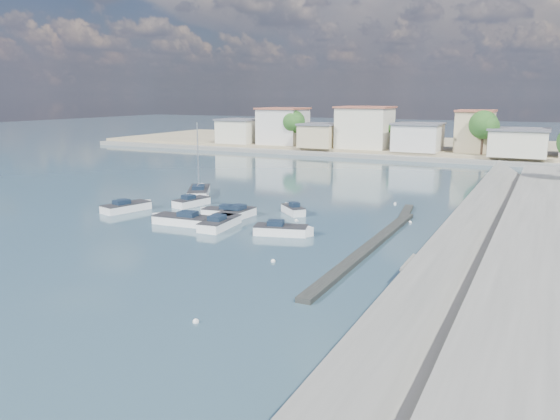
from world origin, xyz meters
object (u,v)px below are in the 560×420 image
motorboat_e (128,207)px  motorboat_f (292,210)px  motorboat_d (221,213)px  motorboat_b (193,202)px  motorboat_c (180,220)px  motorboat_a (221,223)px  sailboat (199,191)px  motorboat_h (284,231)px  motorboat_g (233,215)px

motorboat_e → motorboat_f: same height
motorboat_d → motorboat_b: bearing=149.8°
motorboat_c → motorboat_d: 4.79m
motorboat_a → motorboat_d: bearing=122.8°
motorboat_b → sailboat: 6.90m
motorboat_b → sailboat: (-3.34, 6.03, 0.03)m
motorboat_d → motorboat_c: bearing=-111.1°
motorboat_a → motorboat_c: (-4.17, -0.68, 0.00)m
motorboat_f → motorboat_d: bearing=-142.6°
motorboat_b → motorboat_h: (14.73, -7.16, 0.00)m
motorboat_h → sailboat: size_ratio=0.58×
motorboat_h → sailboat: bearing=143.9°
sailboat → motorboat_c: bearing=-61.9°
motorboat_a → motorboat_e: same height
motorboat_d → sailboat: (-9.15, 9.42, 0.03)m
sailboat → motorboat_e: bearing=-96.0°
motorboat_h → sailboat: (-18.07, 13.19, 0.03)m
motorboat_a → motorboat_b: bearing=139.0°
motorboat_g → motorboat_b: bearing=153.2°
motorboat_c → motorboat_h: same height
motorboat_c → motorboat_g: (3.45, 4.05, 0.00)m
motorboat_f → motorboat_h: 8.81m
motorboat_c → motorboat_h: size_ratio=1.20×
motorboat_a → motorboat_d: same height
motorboat_a → motorboat_g: bearing=102.1°
motorboat_b → sailboat: sailboat is taller
motorboat_b → motorboat_d: size_ratio=1.05×
motorboat_b → motorboat_f: same height
motorboat_e → sailboat: bearing=84.0°
motorboat_a → motorboat_e: bearing=171.8°
motorboat_b → motorboat_g: (7.53, -3.81, 0.00)m
motorboat_d → motorboat_e: 10.53m
motorboat_a → motorboat_f: (3.44, 8.29, -0.00)m
motorboat_f → motorboat_g: bearing=-130.3°
motorboat_b → motorboat_g: bearing=-26.8°
motorboat_a → motorboat_e: size_ratio=1.00×
motorboat_e → motorboat_f: bearing=21.7°
motorboat_b → motorboat_f: (11.69, 1.11, 0.00)m
motorboat_e → motorboat_g: bearing=7.3°
motorboat_a → motorboat_e: (-12.79, 1.84, -0.00)m
motorboat_e → motorboat_h: bearing=-5.4°
sailboat → motorboat_a: bearing=-48.7°
motorboat_d → motorboat_f: 7.40m
motorboat_f → motorboat_h: (3.03, -8.27, 0.00)m
motorboat_b → motorboat_f: bearing=5.4°
motorboat_c → motorboat_g: size_ratio=1.11×
motorboat_b → motorboat_f: size_ratio=1.40×
motorboat_d → motorboat_f: (5.88, 4.49, 0.00)m
motorboat_h → motorboat_f: bearing=110.2°
motorboat_f → sailboat: sailboat is taller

